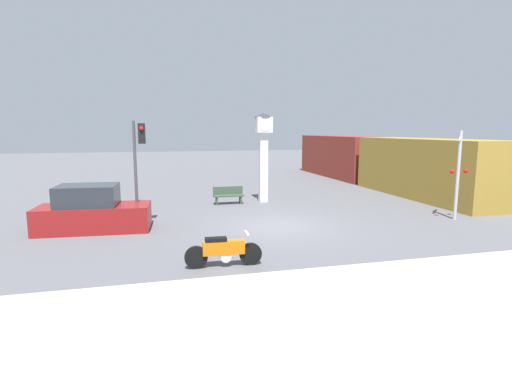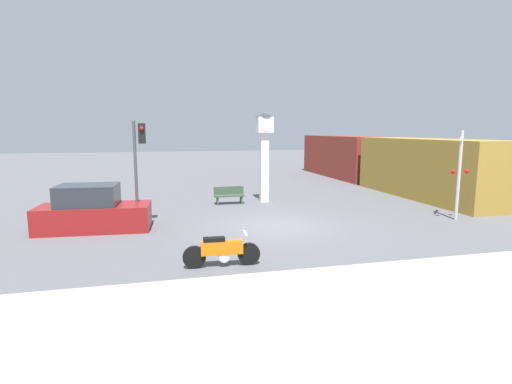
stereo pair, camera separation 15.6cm
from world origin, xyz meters
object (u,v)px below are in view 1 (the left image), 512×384
at_px(clock_tower, 263,144).
at_px(bench, 228,195).
at_px(railroad_crossing_signal, 458,172).
at_px(parked_car, 92,212).
at_px(freight_train, 374,161).
at_px(motorcycle, 223,251).
at_px(traffic_light, 139,155).

relative_size(clock_tower, bench, 2.99).
relative_size(railroad_crossing_signal, parked_car, 0.90).
bearing_deg(freight_train, parked_car, -152.13).
height_order(motorcycle, freight_train, freight_train).
distance_m(freight_train, parked_car, 20.03).
distance_m(clock_tower, parked_car, 9.58).
relative_size(clock_tower, railroad_crossing_signal, 1.23).
xyz_separation_m(motorcycle, railroad_crossing_signal, (10.91, 3.61, 1.64)).
relative_size(motorcycle, bench, 1.39).
distance_m(railroad_crossing_signal, parked_car, 15.32).
bearing_deg(clock_tower, parked_car, -150.87).
bearing_deg(parked_car, railroad_crossing_signal, -2.81).
relative_size(railroad_crossing_signal, bench, 2.42).
bearing_deg(freight_train, traffic_light, -150.27).
bearing_deg(freight_train, bench, -156.45).
bearing_deg(bench, railroad_crossing_signal, -34.04).
distance_m(railroad_crossing_signal, bench, 11.00).
relative_size(motorcycle, clock_tower, 0.47).
height_order(clock_tower, traffic_light, clock_tower).
distance_m(clock_tower, railroad_crossing_signal, 9.50).
bearing_deg(parked_car, bench, 38.99).
height_order(freight_train, traffic_light, traffic_light).
bearing_deg(bench, motorcycle, -101.04).
relative_size(motorcycle, freight_train, 0.10).
bearing_deg(railroad_crossing_signal, motorcycle, -161.67).
bearing_deg(traffic_light, motorcycle, -66.75).
xyz_separation_m(traffic_light, bench, (4.33, 4.04, -2.43)).
bearing_deg(bench, clock_tower, 5.77).
xyz_separation_m(railroad_crossing_signal, parked_car, (-15.15, 1.77, -1.36)).
bearing_deg(traffic_light, parked_car, -171.08).
relative_size(clock_tower, freight_train, 0.22).
xyz_separation_m(motorcycle, bench, (1.89, 9.71, 0.02)).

